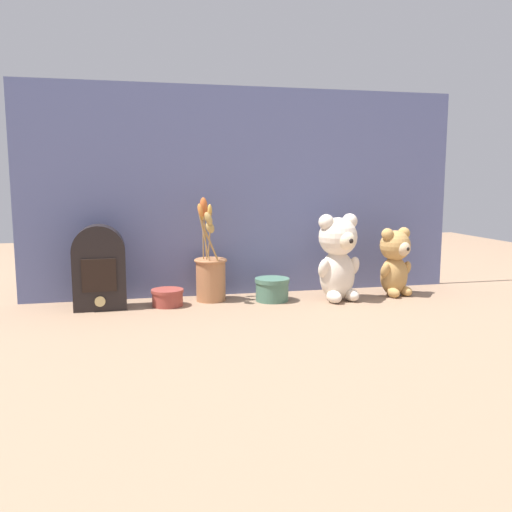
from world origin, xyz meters
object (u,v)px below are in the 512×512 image
at_px(teddy_bear_medium, 395,260).
at_px(vintage_radio, 99,266).
at_px(flower_vase, 210,272).
at_px(decorative_tin_tall, 272,289).
at_px(teddy_bear_large, 338,256).
at_px(decorative_tin_short, 167,297).

xyz_separation_m(teddy_bear_medium, vintage_radio, (-1.00, 0.03, 0.01)).
distance_m(flower_vase, decorative_tin_tall, 0.21).
bearing_deg(teddy_bear_large, teddy_bear_medium, 6.71).
bearing_deg(vintage_radio, decorative_tin_tall, -1.89).
bearing_deg(teddy_bear_medium, teddy_bear_large, -173.29).
bearing_deg(vintage_radio, teddy_bear_medium, -1.86).
bearing_deg(decorative_tin_tall, teddy_bear_large, -10.45).
bearing_deg(flower_vase, teddy_bear_large, -11.97).
bearing_deg(teddy_bear_medium, decorative_tin_tall, 178.19).
xyz_separation_m(vintage_radio, decorative_tin_tall, (0.56, -0.02, -0.10)).
height_order(vintage_radio, decorative_tin_short, vintage_radio).
bearing_deg(vintage_radio, decorative_tin_short, -4.00).
height_order(flower_vase, decorative_tin_short, flower_vase).
relative_size(teddy_bear_large, teddy_bear_medium, 1.22).
distance_m(teddy_bear_medium, vintage_radio, 1.00).
relative_size(teddy_bear_large, vintage_radio, 1.10).
xyz_separation_m(flower_vase, decorative_tin_tall, (0.20, -0.05, -0.06)).
bearing_deg(flower_vase, vintage_radio, -175.11).
distance_m(teddy_bear_large, decorative_tin_short, 0.58).
height_order(vintage_radio, decorative_tin_tall, vintage_radio).
relative_size(teddy_bear_large, decorative_tin_tall, 2.50).
bearing_deg(decorative_tin_short, flower_vase, 17.04).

